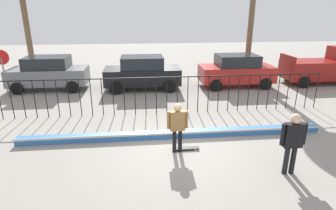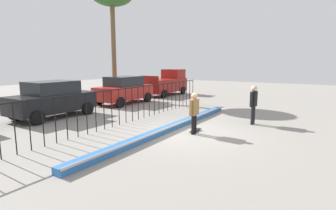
{
  "view_description": "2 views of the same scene",
  "coord_description": "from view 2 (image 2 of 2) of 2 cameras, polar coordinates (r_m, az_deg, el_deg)",
  "views": [
    {
      "loc": [
        -1.16,
        -8.29,
        4.43
      ],
      "look_at": [
        -0.18,
        1.06,
        1.16
      ],
      "focal_mm": 29.6,
      "sensor_mm": 36.0,
      "label": 1
    },
    {
      "loc": [
        -9.29,
        -4.86,
        2.84
      ],
      "look_at": [
        -0.61,
        0.57,
        1.19
      ],
      "focal_mm": 28.1,
      "sensor_mm": 36.0,
      "label": 2
    }
  ],
  "objects": [
    {
      "name": "ground_plane",
      "position": [
        10.86,
        4.29,
        -6.02
      ],
      "size": [
        60.0,
        60.0,
        0.0
      ],
      "primitive_type": "plane",
      "color": "gray"
    },
    {
      "name": "bowl_coping_ledge",
      "position": [
        11.21,
        0.62,
        -4.87
      ],
      "size": [
        11.0,
        0.41,
        0.27
      ],
      "color": "#2D6BB7",
      "rests_on": "ground"
    },
    {
      "name": "perimeter_fence",
      "position": [
        12.49,
        -9.18,
        0.76
      ],
      "size": [
        14.04,
        0.04,
        1.67
      ],
      "color": "black",
      "rests_on": "ground"
    },
    {
      "name": "skateboarder",
      "position": [
        10.49,
        5.7,
        -0.97
      ],
      "size": [
        0.67,
        0.25,
        1.67
      ],
      "rotation": [
        0.0,
        0.0,
        -0.43
      ],
      "color": "black",
      "rests_on": "ground"
    },
    {
      "name": "skateboard",
      "position": [
        11.04,
        5.95,
        -5.47
      ],
      "size": [
        0.8,
        0.2,
        0.07
      ],
      "rotation": [
        0.0,
        0.0,
        0.09
      ],
      "color": "black",
      "rests_on": "ground"
    },
    {
      "name": "camera_operator",
      "position": [
        12.71,
        18.08,
        0.79
      ],
      "size": [
        0.73,
        0.27,
        1.81
      ],
      "rotation": [
        0.0,
        0.0,
        3.04
      ],
      "color": "black",
      "rests_on": "ground"
    },
    {
      "name": "parked_car_black",
      "position": [
        14.93,
        -23.78,
        1.2
      ],
      "size": [
        4.3,
        2.12,
        1.9
      ],
      "rotation": [
        0.0,
        0.0,
        -0.02
      ],
      "color": "black",
      "rests_on": "ground"
    },
    {
      "name": "parked_car_red",
      "position": [
        18.62,
        -9.51,
        3.29
      ],
      "size": [
        4.3,
        2.12,
        1.9
      ],
      "rotation": [
        0.0,
        0.0,
        0.02
      ],
      "color": "#B2231E",
      "rests_on": "ground"
    },
    {
      "name": "pickup_truck",
      "position": [
        23.29,
        -0.4,
        4.73
      ],
      "size": [
        4.7,
        2.12,
        2.24
      ],
      "rotation": [
        0.0,
        0.0,
        0.02
      ],
      "color": "maroon",
      "rests_on": "ground"
    }
  ]
}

